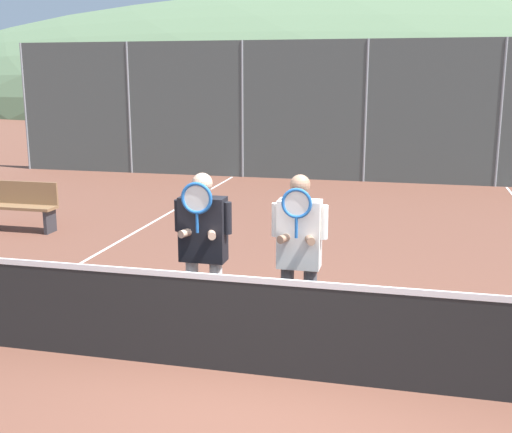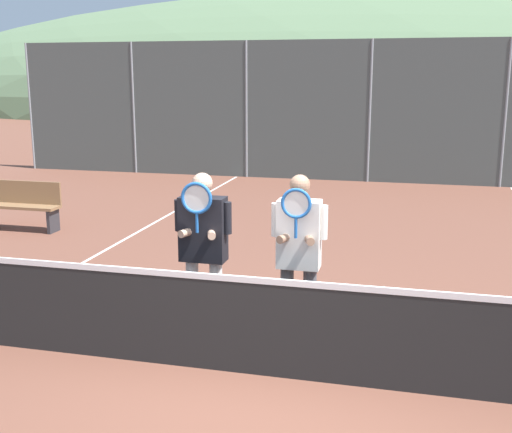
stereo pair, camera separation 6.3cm
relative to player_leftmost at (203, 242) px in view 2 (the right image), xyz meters
The scene contains 11 objects.
ground_plane 1.51m from the player_leftmost, 38.80° to the right, with size 120.00×120.00×0.00m, color brown.
hill_distant 52.40m from the player_leftmost, 89.06° to the left, with size 97.76×54.31×19.01m.
clubhouse_building 18.97m from the player_leftmost, 84.58° to the left, with size 18.98×5.50×3.17m.
fence_back 10.45m from the player_leftmost, 85.26° to the left, with size 19.12×0.06×3.52m.
tennis_net 1.23m from the player_leftmost, 38.80° to the right, with size 9.25×0.09×1.03m.
court_line_left_sideline 3.60m from the player_leftmost, 138.12° to the left, with size 0.05×16.00×0.01m, color white.
player_leftmost is the anchor object (origin of this frame).
player_center_left 0.99m from the player_leftmost, ahead, with size 0.55×0.34×1.75m.
car_far_left 13.68m from the player_leftmost, 109.00° to the left, with size 4.11×1.90×1.72m.
car_left_of_center 12.83m from the player_leftmost, 88.31° to the left, with size 4.71×2.08×1.70m.
bench_courtside 5.96m from the player_leftmost, 141.09° to the left, with size 1.43×0.36×0.85m.
Camera 2 is at (1.17, -5.23, 2.68)m, focal length 45.00 mm.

